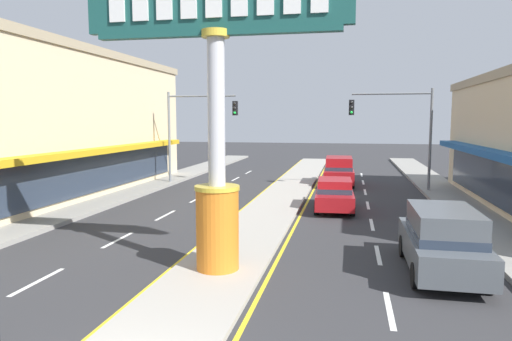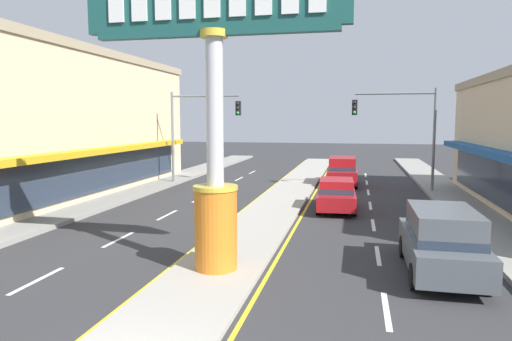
# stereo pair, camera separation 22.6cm
# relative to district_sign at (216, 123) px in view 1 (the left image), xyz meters

# --- Properties ---
(median_strip) EXTENTS (2.59, 52.00, 0.14)m
(median_strip) POSITION_rel_district_sign_xyz_m (0.00, 11.57, -4.20)
(median_strip) COLOR #A39E93
(median_strip) RESTS_ON ground
(sidewalk_left) EXTENTS (2.50, 60.00, 0.18)m
(sidewalk_left) POSITION_rel_district_sign_xyz_m (-9.14, 9.57, -4.18)
(sidewalk_left) COLOR gray
(sidewalk_left) RESTS_ON ground
(sidewalk_right) EXTENTS (2.50, 60.00, 0.18)m
(sidewalk_right) POSITION_rel_district_sign_xyz_m (9.14, 9.57, -4.18)
(sidewalk_right) COLOR gray
(sidewalk_right) RESTS_ON ground
(lane_markings) EXTENTS (9.33, 52.00, 0.01)m
(lane_markings) POSITION_rel_district_sign_xyz_m (0.00, 10.22, -4.27)
(lane_markings) COLOR silver
(lane_markings) RESTS_ON ground
(district_sign) EXTENTS (7.37, 1.26, 8.07)m
(district_sign) POSITION_rel_district_sign_xyz_m (0.00, 0.00, 0.00)
(district_sign) COLOR orange
(district_sign) RESTS_ON median_strip
(storefront_left) EXTENTS (10.80, 24.02, 8.27)m
(storefront_left) POSITION_rel_district_sign_xyz_m (-14.66, 10.18, -0.14)
(storefront_left) COLOR beige
(storefront_left) RESTS_ON ground
(traffic_light_left_side) EXTENTS (4.86, 0.46, 6.20)m
(traffic_light_left_side) POSITION_rel_district_sign_xyz_m (-6.53, 16.81, -0.03)
(traffic_light_left_side) COLOR slate
(traffic_light_left_side) RESTS_ON ground
(traffic_light_right_side) EXTENTS (4.86, 0.46, 6.20)m
(traffic_light_right_side) POSITION_rel_district_sign_xyz_m (6.53, 16.42, -0.03)
(traffic_light_right_side) COLOR slate
(traffic_light_right_side) RESTS_ON ground
(suv_near_right_lane) EXTENTS (2.06, 4.65, 1.90)m
(suv_near_right_lane) POSITION_rel_district_sign_xyz_m (2.94, 18.53, -3.29)
(suv_near_right_lane) COLOR maroon
(suv_near_right_lane) RESTS_ON ground
(sedan_near_left_lane) EXTENTS (1.97, 4.37, 1.53)m
(sedan_near_left_lane) POSITION_rel_district_sign_xyz_m (2.95, 9.99, -3.49)
(sedan_near_left_lane) COLOR maroon
(sedan_near_left_lane) RESTS_ON ground
(suv_mid_left_lane) EXTENTS (1.97, 4.60, 1.90)m
(suv_mid_left_lane) POSITION_rel_district_sign_xyz_m (6.24, 1.25, -3.29)
(suv_mid_left_lane) COLOR #4C5156
(suv_mid_left_lane) RESTS_ON ground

